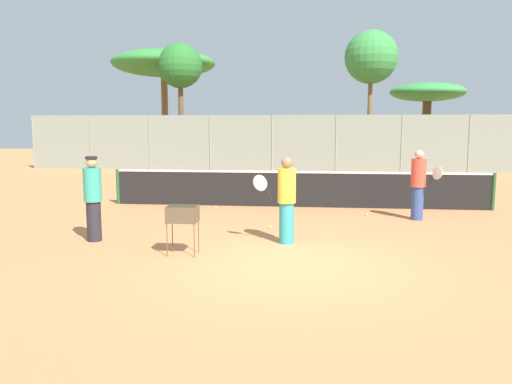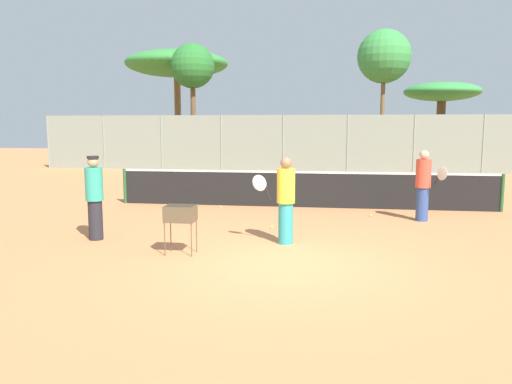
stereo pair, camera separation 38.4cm
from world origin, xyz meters
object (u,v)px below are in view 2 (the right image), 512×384
object	(u,v)px
player_white_outfit	(285,200)
ball_cart	(181,218)
player_red_cap	(95,197)
tennis_net	(303,189)
player_yellow_shirt	(423,185)

from	to	relation	value
player_white_outfit	ball_cart	world-z (taller)	player_white_outfit
player_white_outfit	player_red_cap	size ratio (longest dim) A/B	1.00
player_white_outfit	tennis_net	bearing A→B (deg)	-88.54
player_red_cap	ball_cart	size ratio (longest dim) A/B	1.92
player_yellow_shirt	player_red_cap	bearing A→B (deg)	-107.93
player_white_outfit	player_yellow_shirt	bearing A→B (deg)	-134.49
player_red_cap	player_yellow_shirt	xyz separation A→B (m)	(7.23, 3.14, 0.00)
player_yellow_shirt	ball_cart	world-z (taller)	player_yellow_shirt
player_white_outfit	player_red_cap	world-z (taller)	same
player_yellow_shirt	tennis_net	bearing A→B (deg)	-159.97
tennis_net	player_white_outfit	size ratio (longest dim) A/B	6.28
player_yellow_shirt	ball_cart	xyz separation A→B (m)	(-5.08, -4.05, -0.23)
tennis_net	ball_cart	distance (m)	6.07
player_red_cap	ball_cart	xyz separation A→B (m)	(2.15, -0.91, -0.23)
player_red_cap	ball_cart	world-z (taller)	player_red_cap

